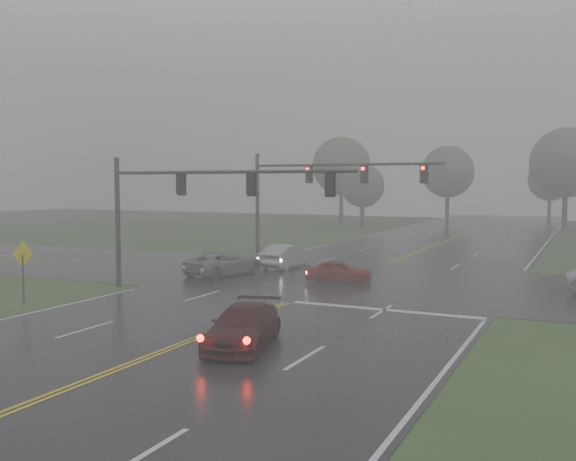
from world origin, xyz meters
The scene contains 16 objects.
ground centered at (0.00, 0.00, 0.00)m, with size 180.00×180.00×0.00m, color #2C461E.
main_road centered at (0.00, 20.00, 0.00)m, with size 18.00×160.00×0.02m, color black.
cross_street centered at (0.00, 22.00, 0.00)m, with size 120.00×14.00×0.02m, color black.
stop_bar centered at (4.50, 14.40, 0.00)m, with size 8.50×0.50×0.01m, color silver.
sedan_maroon centered at (2.03, 6.41, 0.00)m, with size 1.89×4.66×1.35m, color black.
sedan_red centered at (-0.07, 20.81, 0.00)m, with size 1.48×3.67×1.25m, color maroon.
sedan_silver centered at (-5.31, 25.08, 0.00)m, with size 1.63×4.67×1.54m, color #999BA0.
car_grey centered at (-7.20, 20.48, 0.00)m, with size 2.37×5.14×1.43m, color slate.
signal_gantry_near centered at (-5.97, 14.59, 4.83)m, with size 13.50×0.30×6.83m.
signal_gantry_far centered at (-5.86, 30.21, 5.41)m, with size 14.02×0.39×7.68m.
sign_diamond_west centered at (-10.50, 8.56, 1.97)m, with size 1.22×0.12×2.92m.
tree_nw_a centered at (-13.04, 62.58, 5.14)m, with size 5.32×5.32×7.82m.
tree_ne_a centered at (9.49, 68.56, 7.83)m, with size 8.10×8.10×11.89m.
tree_n_mid centered at (-6.04, 78.60, 7.04)m, with size 7.29×7.29×10.70m.
tree_nw_b centered at (-19.09, 71.21, 7.80)m, with size 8.07×8.07×11.85m.
tree_n_far centered at (6.77, 87.09, 5.97)m, with size 6.18×6.18×9.07m.
Camera 1 is at (12.53, -12.07, 5.50)m, focal length 40.00 mm.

